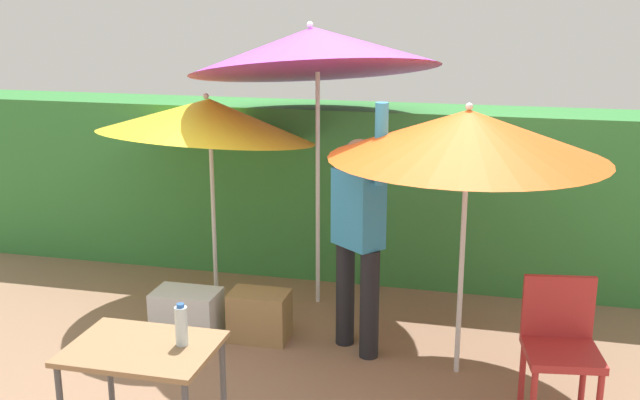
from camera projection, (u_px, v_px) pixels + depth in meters
ground_plane at (310, 353)px, 5.63m from camera, size 24.00×24.00×0.00m
hedge_row at (358, 191)px, 7.12m from camera, size 8.00×0.70×1.60m
umbrella_rainbow at (314, 50)px, 6.02m from camera, size 2.07×2.05×2.58m
umbrella_orange at (208, 118)px, 6.27m from camera, size 1.83×1.83×1.89m
umbrella_yellow at (468, 134)px, 4.92m from camera, size 1.83×1.83×1.90m
person_vendor at (358, 230)px, 5.45m from camera, size 0.48×0.42×1.88m
chair_plastic at (560, 341)px, 4.66m from camera, size 0.50×0.50×0.89m
cooler_box at (187, 314)px, 5.87m from camera, size 0.51×0.32×0.37m
crate_cardboard at (260, 316)px, 5.82m from camera, size 0.45×0.29×0.38m
folding_table at (143, 360)px, 4.15m from camera, size 0.80×0.60×0.72m
bottle_water at (181, 325)px, 4.12m from camera, size 0.07×0.07×0.24m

